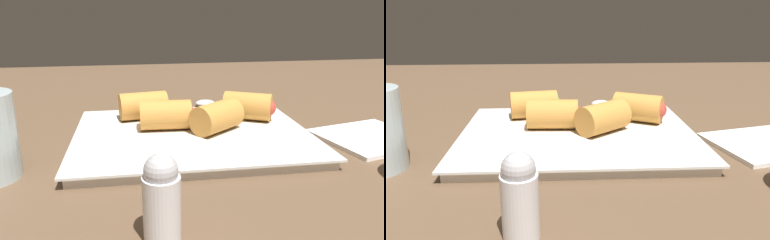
% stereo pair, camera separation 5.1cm
% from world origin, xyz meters
% --- Properties ---
extents(table_surface, '(1.80, 1.40, 0.02)m').
position_xyz_m(table_surface, '(0.00, 0.00, 0.01)').
color(table_surface, brown).
rests_on(table_surface, ground).
extents(serving_plate, '(0.33, 0.26, 0.01)m').
position_xyz_m(serving_plate, '(0.04, 0.02, 0.03)').
color(serving_plate, silver).
rests_on(serving_plate, table_surface).
extents(roll_front_left, '(0.08, 0.05, 0.04)m').
position_xyz_m(roll_front_left, '(0.07, 0.00, 0.06)').
color(roll_front_left, '#C68438').
rests_on(roll_front_left, serving_plate).
extents(roll_front_right, '(0.08, 0.07, 0.04)m').
position_xyz_m(roll_front_right, '(-0.06, -0.03, 0.06)').
color(roll_front_right, '#C68438').
rests_on(roll_front_right, serving_plate).
extents(roll_back_left, '(0.08, 0.08, 0.04)m').
position_xyz_m(roll_back_left, '(-0.00, 0.02, 0.06)').
color(roll_back_left, '#C68438').
rests_on(roll_back_left, serving_plate).
extents(roll_back_right, '(0.08, 0.05, 0.04)m').
position_xyz_m(roll_back_right, '(0.10, -0.06, 0.06)').
color(roll_back_right, '#C68438').
rests_on(roll_back_right, serving_plate).
extents(spoon, '(0.18, 0.04, 0.01)m').
position_xyz_m(spoon, '(-0.00, -0.17, 0.03)').
color(spoon, silver).
rests_on(spoon, table_surface).
extents(napkin, '(0.16, 0.15, 0.01)m').
position_xyz_m(napkin, '(-0.22, 0.05, 0.02)').
color(napkin, white).
rests_on(napkin, table_surface).
extents(salt_shaker, '(0.03, 0.03, 0.08)m').
position_xyz_m(salt_shaker, '(0.10, 0.24, 0.06)').
color(salt_shaker, silver).
rests_on(salt_shaker, table_surface).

